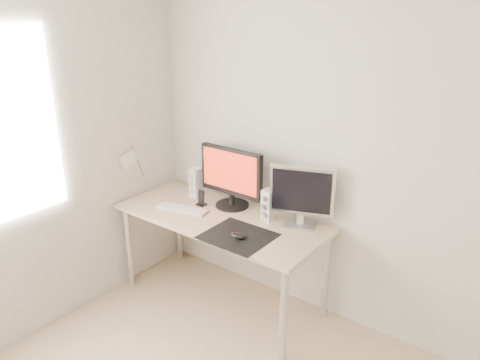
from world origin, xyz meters
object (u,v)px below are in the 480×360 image
Objects in this scene: main_monitor at (231,176)px; phone_dock at (202,201)px; second_monitor at (302,194)px; speaker_right at (268,205)px; desk at (221,225)px; mouse at (238,236)px; speaker_left at (196,183)px; keyboard at (182,209)px.

main_monitor is 0.32m from phone_dock.
main_monitor is at bearing -176.81° from second_monitor.
phone_dock is at bearing -170.91° from speaker_right.
desk is 6.73× the size of speaker_right.
speaker_right reaches higher than phone_dock.
mouse is 0.19× the size of main_monitor.
speaker_right is (0.36, -0.04, -0.14)m from main_monitor.
second_monitor is at bearing 61.74° from mouse.
speaker_left reaches higher than phone_dock.
second_monitor reaches higher than mouse.
phone_dock reaches higher than keyboard.
phone_dock is (0.06, 0.15, 0.03)m from keyboard.
speaker_left is 0.30m from keyboard.
mouse is at bearing -47.59° from main_monitor.
phone_dock is (-0.56, 0.27, 0.02)m from mouse.
main_monitor is 0.38m from speaker_left.
speaker_right is at bearing 9.09° from phone_dock.
speaker_right is 0.57m from phone_dock.
mouse is 0.63m from keyboard.
second_monitor is 1.83× the size of speaker_right.
phone_dock is at bearing -168.61° from second_monitor.
speaker_left is at bearing 152.01° from mouse.
keyboard is (-0.85, -0.31, -0.23)m from second_monitor.
mouse reaches higher than desk.
mouse is 0.82m from speaker_left.
speaker_left is at bearing -177.73° from main_monitor.
desk is 0.67m from second_monitor.
speaker_right is (0.72, -0.02, 0.00)m from speaker_left.
mouse is 0.45× the size of speaker_right.
mouse is at bearing -27.99° from speaker_left.
main_monitor reaches higher than second_monitor.
main_monitor reaches higher than speaker_left.
desk is at bearing -158.50° from second_monitor.
main_monitor reaches higher than phone_dock.
speaker_left is 0.21m from phone_dock.
speaker_left is (-0.40, 0.17, 0.20)m from desk.
phone_dock is at bearing -147.48° from main_monitor.
speaker_left reaches higher than keyboard.
speaker_right is at bearing -1.77° from speaker_left.
second_monitor reaches higher than keyboard.
speaker_left is (-0.36, -0.01, -0.14)m from main_monitor.
speaker_right is 0.55× the size of keyboard.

